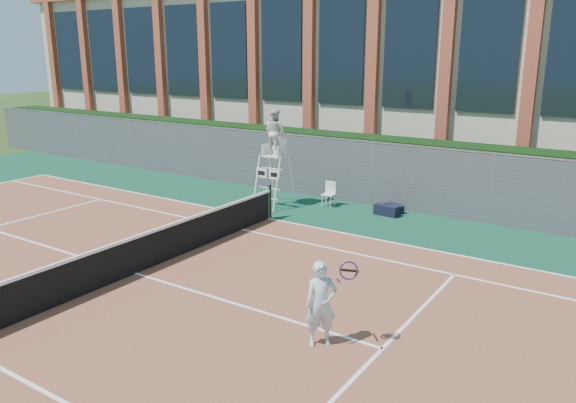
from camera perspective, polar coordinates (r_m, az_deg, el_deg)
The scene contains 12 objects.
ground at distance 14.00m, azimuth -15.26°, elevation -7.17°, with size 120.00×120.00×0.00m, color #233814.
apron at distance 14.62m, azimuth -12.33°, elevation -5.99°, with size 36.00×20.00×0.01m, color #0E3E29.
tennis_court at distance 13.99m, azimuth -15.27°, elevation -7.09°, with size 23.77×10.97×0.02m, color brown.
tennis_net at distance 13.81m, azimuth -15.41°, elevation -5.10°, with size 0.10×11.30×1.10m.
fence at distance 20.29m, azimuth 3.36°, elevation 3.42°, with size 40.00×0.06×2.20m, color #595E60, non-canonical shape.
hedge at distance 21.32m, azimuth 4.98°, elevation 3.95°, with size 40.00×1.40×2.20m, color black.
building at distance 28.20m, azimuth 13.06°, elevation 12.53°, with size 45.00×10.60×8.22m.
umpire_chair at distance 19.02m, azimuth -1.34°, elevation 6.80°, with size 0.94×1.44×3.36m.
plastic_chair at distance 19.32m, azimuth 4.24°, elevation 1.00°, with size 0.42×0.43×0.84m.
sports_bag_near at distance 18.47m, azimuth 9.95°, elevation -0.89°, with size 0.79×0.32×0.34m, color black.
sports_bag_far at distance 18.90m, azimuth 10.76°, elevation -0.67°, with size 0.67×0.29×0.27m, color black.
tennis_player at distance 10.13m, azimuth 3.41°, elevation -10.32°, with size 0.95×0.76×1.60m.
Camera 1 is at (9.93, -8.43, 5.14)m, focal length 35.00 mm.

